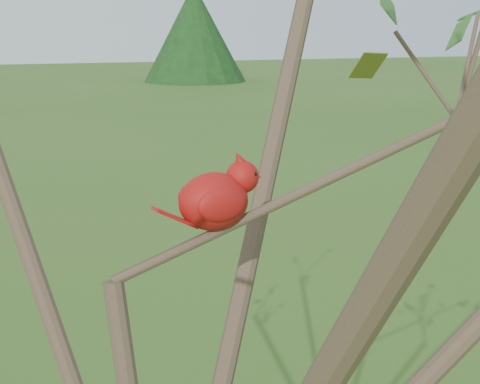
{
  "coord_description": "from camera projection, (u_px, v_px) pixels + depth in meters",
  "views": [
    {
      "loc": [
        -0.2,
        -1.05,
        2.37
      ],
      "look_at": [
        0.17,
        0.1,
        2.09
      ],
      "focal_mm": 55.0,
      "sensor_mm": 36.0,
      "label": 1
    }
  ],
  "objects": [
    {
      "name": "crabapple_tree",
      "position": [
        172.0,
        194.0,
        1.08
      ],
      "size": [
        2.35,
        2.05,
        2.95
      ],
      "color": "#473126",
      "rests_on": "ground"
    },
    {
      "name": "cardinal",
      "position": [
        217.0,
        198.0,
        1.22
      ],
      "size": [
        0.2,
        0.12,
        0.14
      ],
      "rotation": [
        0.0,
        0.0,
        0.2
      ],
      "color": "#A70E11",
      "rests_on": "ground"
    },
    {
      "name": "distant_trees",
      "position": [
        13.0,
        45.0,
        23.55
      ],
      "size": [
        43.82,
        11.24,
        3.65
      ],
      "color": "#473126",
      "rests_on": "ground"
    }
  ]
}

